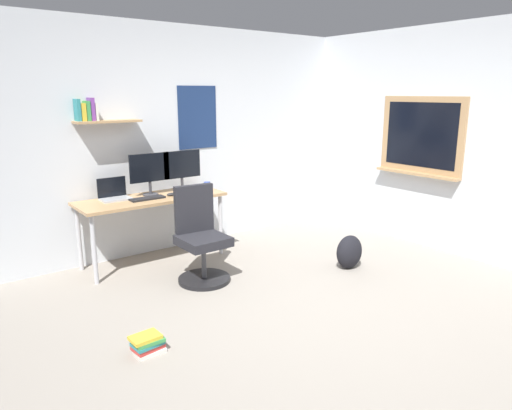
{
  "coord_description": "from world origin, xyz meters",
  "views": [
    {
      "loc": [
        -2.59,
        -2.54,
        1.85
      ],
      "look_at": [
        -0.1,
        0.73,
        0.85
      ],
      "focal_mm": 32.7,
      "sensor_mm": 36.0,
      "label": 1
    }
  ],
  "objects_px": {
    "monitor_secondary": "(182,168)",
    "book_stack_on_floor": "(148,344)",
    "backpack": "(349,252)",
    "laptop": "(114,194)",
    "keyboard": "(147,198)",
    "monitor_primary": "(150,171)",
    "office_chair": "(201,241)",
    "coffee_mug": "(207,186)",
    "computer_mouse": "(171,194)",
    "desk": "(152,204)"
  },
  "relations": [
    {
      "from": "computer_mouse",
      "to": "coffee_mug",
      "type": "relative_size",
      "value": 1.13
    },
    {
      "from": "keyboard",
      "to": "computer_mouse",
      "type": "relative_size",
      "value": 3.56
    },
    {
      "from": "monitor_secondary",
      "to": "keyboard",
      "type": "bearing_deg",
      "value": -161.86
    },
    {
      "from": "monitor_primary",
      "to": "monitor_secondary",
      "type": "relative_size",
      "value": 1.0
    },
    {
      "from": "monitor_primary",
      "to": "backpack",
      "type": "height_order",
      "value": "monitor_primary"
    },
    {
      "from": "monitor_secondary",
      "to": "desk",
      "type": "bearing_deg",
      "value": -167.72
    },
    {
      "from": "office_chair",
      "to": "coffee_mug",
      "type": "height_order",
      "value": "office_chair"
    },
    {
      "from": "monitor_secondary",
      "to": "office_chair",
      "type": "bearing_deg",
      "value": -108.23
    },
    {
      "from": "laptop",
      "to": "monitor_primary",
      "type": "distance_m",
      "value": 0.45
    },
    {
      "from": "monitor_primary",
      "to": "monitor_secondary",
      "type": "height_order",
      "value": "same"
    },
    {
      "from": "desk",
      "to": "laptop",
      "type": "distance_m",
      "value": 0.41
    },
    {
      "from": "monitor_secondary",
      "to": "book_stack_on_floor",
      "type": "height_order",
      "value": "monitor_secondary"
    },
    {
      "from": "monitor_primary",
      "to": "backpack",
      "type": "bearing_deg",
      "value": -45.35
    },
    {
      "from": "monitor_primary",
      "to": "monitor_secondary",
      "type": "xyz_separation_m",
      "value": [
        0.4,
        0.0,
        0.0
      ]
    },
    {
      "from": "office_chair",
      "to": "monitor_primary",
      "type": "bearing_deg",
      "value": 97.53
    },
    {
      "from": "office_chair",
      "to": "laptop",
      "type": "distance_m",
      "value": 1.11
    },
    {
      "from": "office_chair",
      "to": "backpack",
      "type": "bearing_deg",
      "value": -26.05
    },
    {
      "from": "monitor_secondary",
      "to": "book_stack_on_floor",
      "type": "relative_size",
      "value": 1.94
    },
    {
      "from": "office_chair",
      "to": "book_stack_on_floor",
      "type": "distance_m",
      "value": 1.44
    },
    {
      "from": "laptop",
      "to": "keyboard",
      "type": "bearing_deg",
      "value": -38.03
    },
    {
      "from": "monitor_primary",
      "to": "computer_mouse",
      "type": "height_order",
      "value": "monitor_primary"
    },
    {
      "from": "office_chair",
      "to": "monitor_secondary",
      "type": "distance_m",
      "value": 1.08
    },
    {
      "from": "coffee_mug",
      "to": "backpack",
      "type": "bearing_deg",
      "value": -58.43
    },
    {
      "from": "computer_mouse",
      "to": "backpack",
      "type": "xyz_separation_m",
      "value": [
        1.37,
        -1.39,
        -0.57
      ]
    },
    {
      "from": "laptop",
      "to": "keyboard",
      "type": "distance_m",
      "value": 0.36
    },
    {
      "from": "office_chair",
      "to": "monitor_secondary",
      "type": "height_order",
      "value": "monitor_secondary"
    },
    {
      "from": "monitor_secondary",
      "to": "coffee_mug",
      "type": "distance_m",
      "value": 0.36
    },
    {
      "from": "monitor_primary",
      "to": "coffee_mug",
      "type": "relative_size",
      "value": 5.04
    },
    {
      "from": "keyboard",
      "to": "computer_mouse",
      "type": "distance_m",
      "value": 0.28
    },
    {
      "from": "desk",
      "to": "backpack",
      "type": "relative_size",
      "value": 4.37
    },
    {
      "from": "keyboard",
      "to": "book_stack_on_floor",
      "type": "xyz_separation_m",
      "value": [
        -0.79,
        -1.64,
        -0.68
      ]
    },
    {
      "from": "monitor_primary",
      "to": "coffee_mug",
      "type": "height_order",
      "value": "monitor_primary"
    },
    {
      "from": "laptop",
      "to": "coffee_mug",
      "type": "relative_size",
      "value": 3.37
    },
    {
      "from": "monitor_primary",
      "to": "keyboard",
      "type": "bearing_deg",
      "value": -125.16
    },
    {
      "from": "office_chair",
      "to": "keyboard",
      "type": "height_order",
      "value": "office_chair"
    },
    {
      "from": "office_chair",
      "to": "monitor_secondary",
      "type": "xyz_separation_m",
      "value": [
        0.28,
        0.86,
        0.6
      ]
    },
    {
      "from": "desk",
      "to": "office_chair",
      "type": "xyz_separation_m",
      "value": [
        0.15,
        -0.76,
        -0.26
      ]
    },
    {
      "from": "book_stack_on_floor",
      "to": "monitor_secondary",
      "type": "bearing_deg",
      "value": 54.28
    },
    {
      "from": "desk",
      "to": "keyboard",
      "type": "relative_size",
      "value": 4.29
    },
    {
      "from": "laptop",
      "to": "book_stack_on_floor",
      "type": "height_order",
      "value": "laptop"
    },
    {
      "from": "computer_mouse",
      "to": "coffee_mug",
      "type": "distance_m",
      "value": 0.5
    },
    {
      "from": "backpack",
      "to": "book_stack_on_floor",
      "type": "distance_m",
      "value": 2.46
    },
    {
      "from": "monitor_secondary",
      "to": "coffee_mug",
      "type": "xyz_separation_m",
      "value": [
        0.26,
        -0.12,
        -0.22
      ]
    },
    {
      "from": "computer_mouse",
      "to": "coffee_mug",
      "type": "height_order",
      "value": "coffee_mug"
    },
    {
      "from": "office_chair",
      "to": "laptop",
      "type": "bearing_deg",
      "value": 119.35
    },
    {
      "from": "coffee_mug",
      "to": "book_stack_on_floor",
      "type": "distance_m",
      "value": 2.41
    },
    {
      "from": "book_stack_on_floor",
      "to": "computer_mouse",
      "type": "bearing_deg",
      "value": 56.99
    },
    {
      "from": "desk",
      "to": "laptop",
      "type": "height_order",
      "value": "laptop"
    },
    {
      "from": "monitor_secondary",
      "to": "book_stack_on_floor",
      "type": "xyz_separation_m",
      "value": [
        -1.3,
        -1.81,
        -0.94
      ]
    },
    {
      "from": "office_chair",
      "to": "monitor_primary",
      "type": "height_order",
      "value": "monitor_primary"
    }
  ]
}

